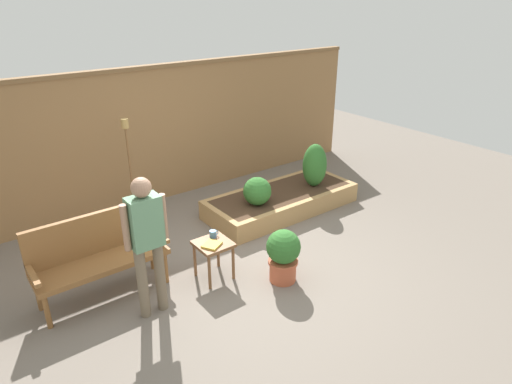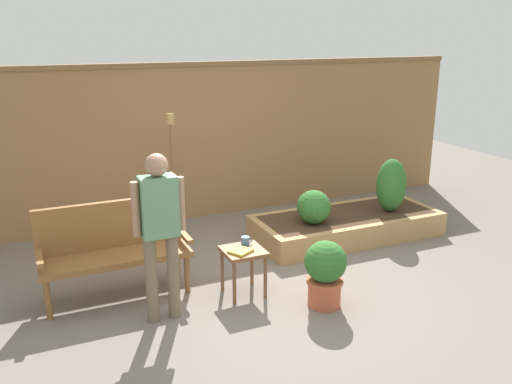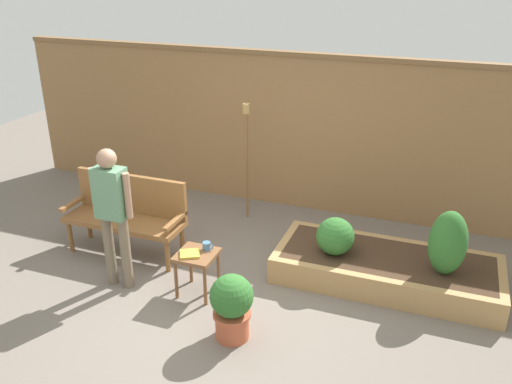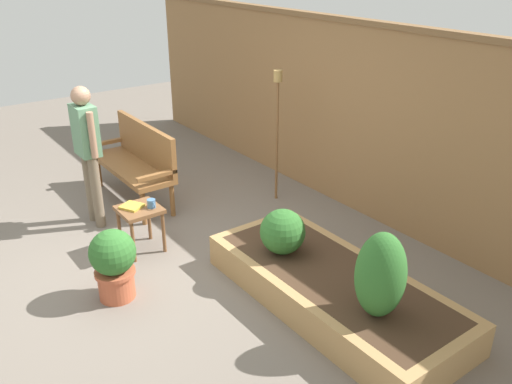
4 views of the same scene
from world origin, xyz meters
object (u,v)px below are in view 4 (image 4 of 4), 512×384
garden_bench (138,157)px  side_table (140,215)px  cup_on_table (151,204)px  potted_boxwood (114,262)px  shrub_near_bench (283,232)px  book_on_table (132,206)px  shrub_far_corner (380,275)px  person_by_bench (87,145)px  tiki_torch (277,112)px

garden_bench → side_table: garden_bench is taller
garden_bench → cup_on_table: size_ratio=12.06×
potted_boxwood → shrub_near_bench: 1.51m
book_on_table → shrub_far_corner: size_ratio=0.28×
shrub_far_corner → person_by_bench: (-3.26, -0.96, 0.29)m
side_table → shrub_near_bench: bearing=32.6°
book_on_table → person_by_bench: size_ratio=0.13×
shrub_near_bench → shrub_far_corner: size_ratio=0.60×
potted_boxwood → tiki_torch: (-0.79, 2.42, 0.74)m
side_table → book_on_table: size_ratio=2.44×
cup_on_table → shrub_far_corner: (2.34, 0.71, 0.12)m
side_table → cup_on_table: (0.07, 0.10, 0.13)m
garden_bench → potted_boxwood: (1.79, -1.08, -0.18)m
shrub_far_corner → person_by_bench: size_ratio=0.45×
potted_boxwood → tiki_torch: bearing=108.2°
side_table → tiki_torch: 2.01m
garden_bench → tiki_torch: tiki_torch is taller
book_on_table → person_by_bench: (-0.81, -0.10, 0.44)m
tiki_torch → shrub_near_bench: bearing=-36.5°
tiki_torch → person_by_bench: 2.15m
cup_on_table → shrub_near_bench: (1.20, 0.71, -0.02)m
garden_bench → book_on_table: size_ratio=7.32×
potted_boxwood → shrub_near_bench: (0.65, 1.35, 0.14)m
cup_on_table → shrub_near_bench: bearing=30.5°
person_by_bench → side_table: bearing=10.0°
potted_boxwood → person_by_bench: (-1.48, 0.39, 0.57)m
cup_on_table → shrub_near_bench: 1.39m
side_table → shrub_far_corner: 2.55m
cup_on_table → potted_boxwood: potted_boxwood is taller
book_on_table → potted_boxwood: bearing=-64.2°
shrub_far_corner → person_by_bench: 3.42m
side_table → cup_on_table: cup_on_table is taller
side_table → tiki_torch: (-0.18, 1.88, 0.70)m
tiki_torch → side_table: bearing=-84.7°
person_by_bench → potted_boxwood: bearing=-14.7°
side_table → shrub_far_corner: (2.41, 0.81, 0.25)m
tiki_torch → shrub_far_corner: bearing=-22.5°
shrub_far_corner → book_on_table: bearing=-160.6°
shrub_near_bench → shrub_far_corner: (1.14, 0.00, 0.14)m
tiki_torch → book_on_table: bearing=-86.3°
garden_bench → shrub_far_corner: shrub_far_corner is taller
cup_on_table → potted_boxwood: (0.55, -0.64, -0.16)m
shrub_near_bench → person_by_bench: person_by_bench is taller
potted_boxwood → shrub_far_corner: (1.79, 1.35, 0.29)m
side_table → garden_bench: bearing=155.3°
tiki_torch → potted_boxwood: bearing=-71.8°
shrub_near_bench → tiki_torch: (-1.44, 1.07, 0.59)m
side_table → book_on_table: book_on_table is taller
book_on_table → tiki_torch: 2.03m
side_table → person_by_bench: size_ratio=0.31×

